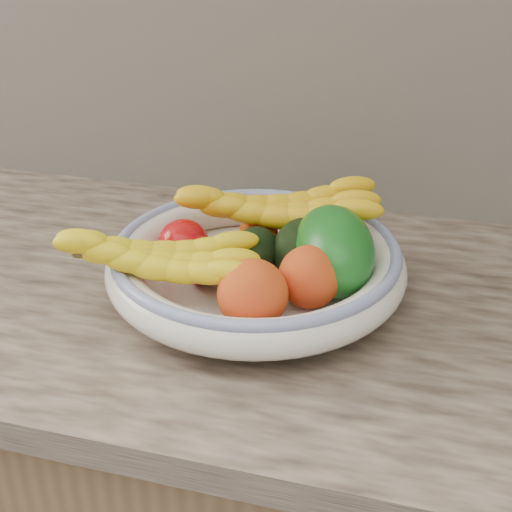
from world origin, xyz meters
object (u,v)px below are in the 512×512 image
object	(u,v)px
banana_bunch_back	(277,214)
banana_bunch_front	(158,263)
fruit_bowl	(256,264)
green_mango	(333,251)

from	to	relation	value
banana_bunch_back	banana_bunch_front	world-z (taller)	banana_bunch_back
fruit_bowl	green_mango	size ratio (longest dim) A/B	2.52
banana_bunch_front	fruit_bowl	bearing A→B (deg)	27.89
banana_bunch_back	fruit_bowl	bearing A→B (deg)	-111.56
fruit_bowl	banana_bunch_front	xyz separation A→B (m)	(-0.10, -0.09, 0.03)
banana_bunch_back	banana_bunch_front	xyz separation A→B (m)	(-0.11, -0.16, -0.01)
fruit_bowl	green_mango	world-z (taller)	green_mango
banana_bunch_front	banana_bunch_back	bearing A→B (deg)	42.49
fruit_bowl	green_mango	xyz separation A→B (m)	(0.10, 0.01, 0.03)
green_mango	fruit_bowl	bearing A→B (deg)	162.55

